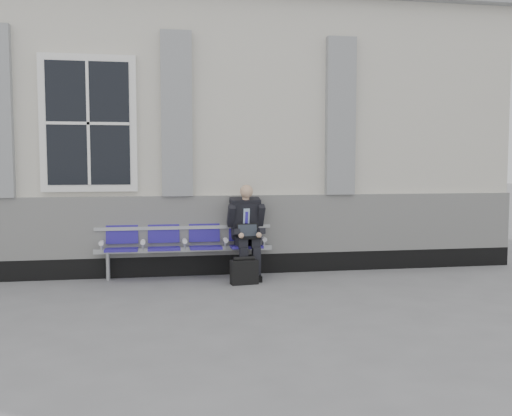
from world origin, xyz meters
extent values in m
plane|color=slate|center=(0.00, 0.00, 0.00)|extent=(70.00, 70.00, 0.00)
cube|color=beige|center=(0.00, 3.50, 2.10)|extent=(14.00, 4.00, 4.20)
cube|color=gray|center=(0.00, 3.50, 4.32)|extent=(14.40, 4.40, 0.24)
cube|color=black|center=(0.00, 1.47, 0.15)|extent=(14.00, 0.10, 0.30)
cube|color=silver|center=(0.00, 1.46, 0.75)|extent=(14.00, 0.08, 0.90)
cube|color=gray|center=(1.60, 1.44, 2.40)|extent=(0.45, 0.14, 2.40)
cube|color=gray|center=(4.10, 1.44, 2.40)|extent=(0.45, 0.14, 2.40)
cube|color=white|center=(0.35, 1.46, 2.25)|extent=(1.35, 0.10, 1.95)
cube|color=black|center=(0.35, 1.41, 2.25)|extent=(1.15, 0.02, 1.75)
cube|color=#9EA0A3|center=(1.69, 1.30, 0.42)|extent=(2.60, 0.07, 0.07)
cube|color=#9EA0A3|center=(1.69, 1.42, 0.73)|extent=(2.60, 0.05, 0.05)
cylinder|color=#9EA0A3|center=(0.59, 1.30, 0.20)|extent=(0.06, 0.06, 0.39)
cylinder|color=#9EA0A3|center=(2.79, 1.30, 0.20)|extent=(0.06, 0.06, 0.39)
cube|color=navy|center=(0.79, 1.22, 0.45)|extent=(0.46, 0.42, 0.07)
cube|color=navy|center=(0.79, 1.43, 0.71)|extent=(0.46, 0.10, 0.40)
cube|color=navy|center=(1.39, 1.22, 0.45)|extent=(0.46, 0.42, 0.07)
cube|color=navy|center=(1.39, 1.43, 0.71)|extent=(0.46, 0.10, 0.40)
cube|color=navy|center=(1.99, 1.22, 0.45)|extent=(0.46, 0.42, 0.07)
cube|color=navy|center=(1.99, 1.43, 0.71)|extent=(0.46, 0.10, 0.40)
cube|color=navy|center=(2.59, 1.22, 0.45)|extent=(0.46, 0.42, 0.07)
cube|color=navy|center=(2.59, 1.43, 0.71)|extent=(0.46, 0.10, 0.40)
cylinder|color=white|center=(0.51, 1.25, 0.55)|extent=(0.07, 0.12, 0.07)
cylinder|color=white|center=(1.09, 1.25, 0.55)|extent=(0.07, 0.12, 0.07)
cylinder|color=white|center=(1.69, 1.25, 0.55)|extent=(0.07, 0.12, 0.07)
cylinder|color=white|center=(2.29, 1.25, 0.55)|extent=(0.07, 0.12, 0.07)
cylinder|color=white|center=(2.87, 1.25, 0.55)|extent=(0.07, 0.12, 0.07)
cube|color=black|center=(2.52, 0.87, 0.04)|extent=(0.11, 0.24, 0.08)
cube|color=black|center=(2.70, 0.88, 0.04)|extent=(0.11, 0.24, 0.08)
cube|color=black|center=(2.51, 0.93, 0.25)|extent=(0.12, 0.12, 0.47)
cube|color=black|center=(2.70, 0.94, 0.25)|extent=(0.12, 0.12, 0.47)
cube|color=black|center=(2.51, 1.13, 0.53)|extent=(0.15, 0.42, 0.13)
cube|color=black|center=(2.69, 1.14, 0.53)|extent=(0.15, 0.42, 0.13)
cube|color=black|center=(2.59, 1.32, 0.84)|extent=(0.40, 0.33, 0.58)
cube|color=silver|center=(2.59, 1.21, 0.86)|extent=(0.10, 0.09, 0.33)
cube|color=#3629C0|center=(2.60, 1.20, 0.84)|extent=(0.04, 0.07, 0.27)
cube|color=black|center=(2.59, 1.29, 1.12)|extent=(0.45, 0.24, 0.13)
cylinder|color=tan|center=(2.59, 1.24, 1.18)|extent=(0.10, 0.10, 0.09)
sphere|color=tan|center=(2.60, 1.19, 1.27)|extent=(0.19, 0.19, 0.19)
cube|color=black|center=(2.37, 1.22, 0.91)|extent=(0.10, 0.27, 0.34)
cube|color=black|center=(2.82, 1.24, 0.91)|extent=(0.10, 0.27, 0.34)
cube|color=black|center=(2.42, 1.05, 0.69)|extent=(0.09, 0.29, 0.13)
cube|color=black|center=(2.79, 1.07, 0.69)|extent=(0.09, 0.29, 0.13)
sphere|color=tan|center=(2.48, 0.93, 0.65)|extent=(0.08, 0.08, 0.08)
sphere|color=tan|center=(2.74, 0.94, 0.65)|extent=(0.08, 0.08, 0.08)
cube|color=black|center=(2.60, 1.01, 0.61)|extent=(0.31, 0.22, 0.02)
cube|color=black|center=(2.60, 1.11, 0.71)|extent=(0.31, 0.10, 0.20)
cube|color=black|center=(2.60, 1.10, 0.71)|extent=(0.28, 0.08, 0.17)
cube|color=black|center=(2.49, 0.70, 0.17)|extent=(0.40, 0.21, 0.34)
cylinder|color=black|center=(2.49, 0.70, 0.36)|extent=(0.30, 0.10, 0.06)
camera|label=1|loc=(1.31, -7.05, 1.69)|focal=40.00mm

